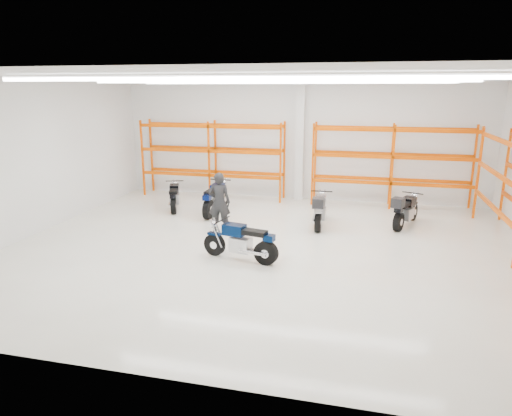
% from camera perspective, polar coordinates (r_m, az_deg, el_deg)
% --- Properties ---
extents(ground, '(14.00, 14.00, 0.00)m').
position_cam_1_polar(ground, '(12.46, 1.40, -5.03)').
color(ground, beige).
rests_on(ground, ground).
extents(room_shell, '(14.02, 12.02, 4.51)m').
position_cam_1_polar(room_shell, '(11.78, 1.53, 10.20)').
color(room_shell, silver).
rests_on(room_shell, ground).
extents(motorcycle_main, '(2.05, 0.81, 1.02)m').
position_cam_1_polar(motorcycle_main, '(11.44, -1.63, -4.34)').
color(motorcycle_main, black).
rests_on(motorcycle_main, ground).
extents(motorcycle_back_a, '(0.87, 1.86, 0.95)m').
position_cam_1_polar(motorcycle_back_a, '(16.51, -10.18, 1.32)').
color(motorcycle_back_a, black).
rests_on(motorcycle_back_a, ground).
extents(motorcycle_back_b, '(0.74, 2.24, 1.10)m').
position_cam_1_polar(motorcycle_back_b, '(15.72, -5.15, 1.09)').
color(motorcycle_back_b, black).
rests_on(motorcycle_back_b, ground).
extents(motorcycle_back_c, '(0.68, 2.14, 1.10)m').
position_cam_1_polar(motorcycle_back_c, '(14.32, 7.94, -0.31)').
color(motorcycle_back_c, black).
rests_on(motorcycle_back_c, ground).
extents(motorcycle_back_d, '(1.05, 2.01, 1.08)m').
position_cam_1_polar(motorcycle_back_d, '(14.90, 18.09, -0.37)').
color(motorcycle_back_d, black).
rests_on(motorcycle_back_d, ground).
extents(standing_man, '(0.72, 0.52, 1.82)m').
position_cam_1_polar(standing_man, '(13.64, -4.61, 0.69)').
color(standing_man, black).
rests_on(standing_man, ground).
extents(structural_column, '(0.32, 0.32, 4.50)m').
position_cam_1_polar(structural_column, '(17.57, 5.50, 8.27)').
color(structural_column, white).
rests_on(structural_column, ground).
extents(pallet_racking_back_left, '(5.67, 0.87, 3.00)m').
position_cam_1_polar(pallet_racking_back_left, '(18.09, -5.50, 6.97)').
color(pallet_racking_back_left, '#D54300').
rests_on(pallet_racking_back_left, ground).
extents(pallet_racking_back_right, '(5.67, 0.87, 3.00)m').
position_cam_1_polar(pallet_racking_back_right, '(17.14, 16.67, 6.00)').
color(pallet_racking_back_right, '#D54300').
rests_on(pallet_racking_back_right, ground).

